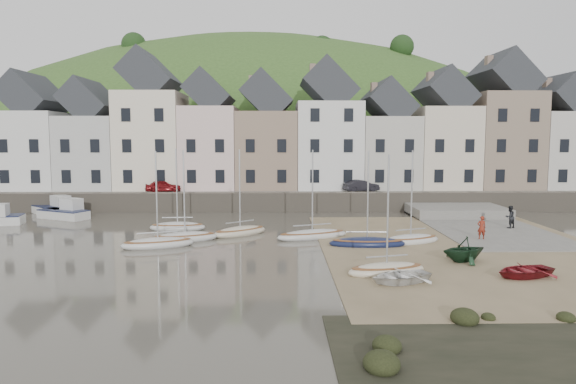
{
  "coord_description": "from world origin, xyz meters",
  "views": [
    {
      "loc": [
        -0.7,
        -31.81,
        6.97
      ],
      "look_at": [
        0.0,
        6.0,
        3.0
      ],
      "focal_mm": 32.82,
      "sensor_mm": 36.0,
      "label": 1
    }
  ],
  "objects_px": {
    "sailboat_0": "(178,226)",
    "person_red": "(482,227)",
    "car_left": "(163,186)",
    "car_right": "(361,186)",
    "rowboat_red": "(524,270)",
    "rowboat_white": "(400,276)",
    "rowboat_green": "(464,249)",
    "person_dark": "(510,217)"
  },
  "relations": [
    {
      "from": "car_right",
      "to": "car_left",
      "type": "bearing_deg",
      "value": 70.71
    },
    {
      "from": "rowboat_green",
      "to": "car_left",
      "type": "xyz_separation_m",
      "value": [
        -21.58,
        22.78,
        1.42
      ]
    },
    {
      "from": "sailboat_0",
      "to": "person_red",
      "type": "distance_m",
      "value": 21.75
    },
    {
      "from": "rowboat_green",
      "to": "rowboat_white",
      "type": "bearing_deg",
      "value": -65.86
    },
    {
      "from": "person_red",
      "to": "car_right",
      "type": "xyz_separation_m",
      "value": [
        -5.53,
        16.63,
        1.28
      ]
    },
    {
      "from": "person_red",
      "to": "rowboat_red",
      "type": "bearing_deg",
      "value": 85.43
    },
    {
      "from": "rowboat_red",
      "to": "car_left",
      "type": "bearing_deg",
      "value": -156.84
    },
    {
      "from": "rowboat_red",
      "to": "person_red",
      "type": "xyz_separation_m",
      "value": [
        1.53,
        9.42,
        0.52
      ]
    },
    {
      "from": "rowboat_green",
      "to": "person_red",
      "type": "xyz_separation_m",
      "value": [
        3.38,
        6.15,
        0.13
      ]
    },
    {
      "from": "rowboat_green",
      "to": "person_dark",
      "type": "relative_size",
      "value": 1.58
    },
    {
      "from": "rowboat_red",
      "to": "person_dark",
      "type": "xyz_separation_m",
      "value": [
        5.31,
        13.64,
        0.58
      ]
    },
    {
      "from": "rowboat_white",
      "to": "rowboat_green",
      "type": "relative_size",
      "value": 1.15
    },
    {
      "from": "rowboat_white",
      "to": "rowboat_red",
      "type": "bearing_deg",
      "value": 75.94
    },
    {
      "from": "sailboat_0",
      "to": "rowboat_white",
      "type": "height_order",
      "value": "sailboat_0"
    },
    {
      "from": "rowboat_red",
      "to": "person_dark",
      "type": "relative_size",
      "value": 1.85
    },
    {
      "from": "sailboat_0",
      "to": "rowboat_red",
      "type": "height_order",
      "value": "sailboat_0"
    },
    {
      "from": "rowboat_white",
      "to": "rowboat_green",
      "type": "bearing_deg",
      "value": 110.56
    },
    {
      "from": "sailboat_0",
      "to": "rowboat_red",
      "type": "xyz_separation_m",
      "value": [
        19.74,
        -13.91,
        0.12
      ]
    },
    {
      "from": "rowboat_white",
      "to": "person_dark",
      "type": "height_order",
      "value": "person_dark"
    },
    {
      "from": "sailboat_0",
      "to": "rowboat_white",
      "type": "relative_size",
      "value": 2.05
    },
    {
      "from": "rowboat_red",
      "to": "person_red",
      "type": "distance_m",
      "value": 9.56
    },
    {
      "from": "rowboat_white",
      "to": "car_right",
      "type": "height_order",
      "value": "car_right"
    },
    {
      "from": "sailboat_0",
      "to": "rowboat_white",
      "type": "xyz_separation_m",
      "value": [
        13.37,
        -14.81,
        0.11
      ]
    },
    {
      "from": "rowboat_green",
      "to": "person_red",
      "type": "bearing_deg",
      "value": 132.69
    },
    {
      "from": "rowboat_white",
      "to": "rowboat_red",
      "type": "height_order",
      "value": "rowboat_red"
    },
    {
      "from": "rowboat_green",
      "to": "person_dark",
      "type": "xyz_separation_m",
      "value": [
        7.16,
        10.37,
        0.2
      ]
    },
    {
      "from": "rowboat_red",
      "to": "person_red",
      "type": "relative_size",
      "value": 2.01
    },
    {
      "from": "rowboat_white",
      "to": "car_right",
      "type": "relative_size",
      "value": 0.87
    },
    {
      "from": "rowboat_white",
      "to": "car_left",
      "type": "xyz_separation_m",
      "value": [
        -17.05,
        26.95,
        1.8
      ]
    },
    {
      "from": "car_right",
      "to": "rowboat_red",
      "type": "bearing_deg",
      "value": 169.43
    },
    {
      "from": "rowboat_red",
      "to": "person_red",
      "type": "bearing_deg",
      "value": 151.95
    },
    {
      "from": "rowboat_green",
      "to": "rowboat_red",
      "type": "relative_size",
      "value": 0.85
    },
    {
      "from": "person_red",
      "to": "person_dark",
      "type": "relative_size",
      "value": 0.92
    },
    {
      "from": "sailboat_0",
      "to": "car_right",
      "type": "distance_m",
      "value": 19.97
    },
    {
      "from": "rowboat_green",
      "to": "rowboat_red",
      "type": "height_order",
      "value": "rowboat_green"
    },
    {
      "from": "sailboat_0",
      "to": "car_right",
      "type": "relative_size",
      "value": 1.78
    },
    {
      "from": "car_left",
      "to": "car_right",
      "type": "xyz_separation_m",
      "value": [
        19.43,
        0.0,
        0.0
      ]
    },
    {
      "from": "sailboat_0",
      "to": "car_right",
      "type": "bearing_deg",
      "value": 37.63
    },
    {
      "from": "person_red",
      "to": "sailboat_0",
      "type": "bearing_deg",
      "value": -7.23
    },
    {
      "from": "rowboat_white",
      "to": "car_right",
      "type": "xyz_separation_m",
      "value": [
        2.38,
        26.95,
        1.8
      ]
    },
    {
      "from": "rowboat_green",
      "to": "person_red",
      "type": "relative_size",
      "value": 1.72
    },
    {
      "from": "rowboat_white",
      "to": "rowboat_red",
      "type": "distance_m",
      "value": 6.43
    }
  ]
}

